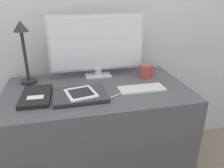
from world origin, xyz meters
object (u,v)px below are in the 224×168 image
Objects in this scene: keyboard at (142,89)px; desk_lamp at (23,45)px; notebook at (36,96)px; coffee_mug at (146,71)px; pen at (119,94)px; laptop at (80,95)px; monitor at (97,45)px; ereader at (81,93)px.

desk_lamp is at bearing 158.05° from keyboard.
notebook is at bearing -75.30° from desk_lamp.
pen is at bearing -136.60° from coffee_mug.
laptop is 0.23m from pen.
monitor reaches higher than notebook.
laptop is 0.02m from ereader.
ereader is at bearing -12.83° from notebook.
monitor reaches higher than keyboard.
pen is at bearing -165.17° from keyboard.
monitor is 0.43m from keyboard.
pen is at bearing -78.33° from monitor.
monitor is at bearing 1.93° from desk_lamp.
coffee_mug is at bearing 24.30° from laptop.
keyboard is 0.71× the size of desk_lamp.
coffee_mug is at bearing 62.78° from keyboard.
pen is (0.23, -0.02, -0.01)m from laptop.
laptop is (-0.38, -0.02, 0.01)m from keyboard.
notebook is at bearing 167.17° from ereader.
notebook is at bearing 177.41° from keyboard.
ereader reaches higher than pen.
laptop is 0.76× the size of desk_lamp.
laptop is 2.38× the size of pen.
monitor is at bearing 62.97° from laptop.
desk_lamp is at bearing 135.72° from ereader.
desk_lamp reaches higher than laptop.
laptop reaches higher than keyboard.
laptop is at bearing -10.18° from notebook.
monitor is 1.62× the size of desk_lamp.
laptop is at bearing -177.64° from keyboard.
pen is at bearing -3.11° from ereader.
keyboard is 2.38× the size of coffee_mug.
monitor is at bearing 127.09° from keyboard.
ereader is 0.54m from coffee_mug.
monitor is 5.46× the size of coffee_mug.
notebook is at bearing -166.51° from coffee_mug.
coffee_mug reaches higher than laptop.
monitor is 0.41m from pen.
desk_lamp is at bearing 149.32° from pen.
desk_lamp is (-0.69, 0.28, 0.25)m from keyboard.
keyboard is 1.01× the size of notebook.
pen is (-0.26, -0.25, -0.04)m from coffee_mug.
pen is at bearing -8.30° from notebook.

